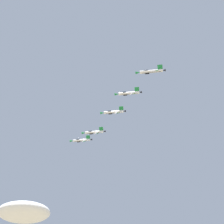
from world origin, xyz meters
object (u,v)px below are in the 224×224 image
(fighter_jet_lead, at_px, (81,140))
(fighter_jet_left_outer, at_px, (128,93))
(fighter_jet_right_wing, at_px, (113,112))
(fighter_jet_left_wing, at_px, (94,132))
(fighter_jet_right_outer, at_px, (151,71))

(fighter_jet_lead, height_order, fighter_jet_left_outer, fighter_jet_left_outer)
(fighter_jet_lead, xyz_separation_m, fighter_jet_right_wing, (25.59, -26.97, -1.36))
(fighter_jet_left_wing, relative_size, fighter_jet_right_outer, 1.00)
(fighter_jet_left_wing, distance_m, fighter_jet_left_outer, 37.97)
(fighter_jet_lead, relative_size, fighter_jet_left_wing, 1.00)
(fighter_jet_left_wing, bearing_deg, fighter_jet_left_outer, -138.78)
(fighter_jet_left_wing, bearing_deg, fighter_jet_lead, 44.29)
(fighter_jet_right_outer, bearing_deg, fighter_jet_right_wing, 39.30)
(fighter_jet_lead, relative_size, fighter_jet_left_outer, 1.00)
(fighter_jet_left_wing, height_order, fighter_jet_right_wing, fighter_jet_right_wing)
(fighter_jet_lead, bearing_deg, fighter_jet_left_outer, -137.87)
(fighter_jet_left_outer, bearing_deg, fighter_jet_left_wing, 41.22)
(fighter_jet_left_wing, xyz_separation_m, fighter_jet_right_outer, (37.66, -43.97, 1.78))
(fighter_jet_lead, distance_m, fighter_jet_left_outer, 53.58)
(fighter_jet_lead, distance_m, fighter_jet_left_wing, 16.08)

